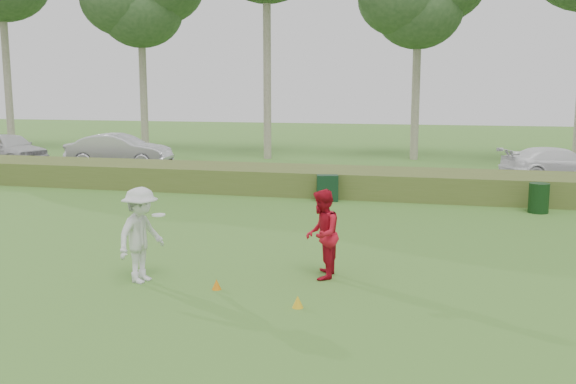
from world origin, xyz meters
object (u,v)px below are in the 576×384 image
(car_left, at_px, (9,148))
(player_white, at_px, (141,235))
(utility_cabinet, at_px, (327,188))
(trash_bin, at_px, (539,198))
(player_red, at_px, (322,234))
(cone_yellow, at_px, (298,302))
(car_right, at_px, (558,164))
(cone_orange, at_px, (217,284))
(car_mid, at_px, (119,151))

(car_left, bearing_deg, player_white, -116.33)
(utility_cabinet, xyz_separation_m, trash_bin, (6.87, -0.45, 0.01))
(player_red, distance_m, cone_yellow, 2.08)
(car_right, bearing_deg, cone_orange, 134.17)
(car_mid, bearing_deg, trash_bin, -117.05)
(cone_yellow, relative_size, car_mid, 0.04)
(player_white, relative_size, car_left, 0.41)
(player_white, distance_m, player_red, 3.67)
(cone_orange, bearing_deg, trash_bin, 54.34)
(utility_cabinet, bearing_deg, cone_yellow, -96.35)
(player_white, relative_size, car_right, 0.41)
(player_white, distance_m, cone_yellow, 3.61)
(car_mid, bearing_deg, utility_cabinet, -125.70)
(player_white, distance_m, utility_cabinet, 10.43)
(car_left, xyz_separation_m, car_mid, (6.31, -0.09, 0.02))
(player_red, bearing_deg, car_mid, -143.42)
(cone_orange, relative_size, utility_cabinet, 0.22)
(cone_yellow, relative_size, trash_bin, 0.24)
(cone_yellow, xyz_separation_m, car_left, (-19.40, 17.55, 0.75))
(utility_cabinet, xyz_separation_m, car_left, (-17.85, 6.55, 0.40))
(player_red, height_order, cone_yellow, player_red)
(car_left, distance_m, car_mid, 6.31)
(player_white, distance_m, car_mid, 19.30)
(player_white, relative_size, player_red, 1.05)
(car_left, bearing_deg, car_mid, -70.71)
(player_white, xyz_separation_m, cone_yellow, (3.43, -0.75, -0.86))
(utility_cabinet, bearing_deg, car_right, 25.27)
(car_mid, bearing_deg, car_left, 82.72)
(cone_orange, bearing_deg, utility_cabinet, 88.71)
(utility_cabinet, xyz_separation_m, car_mid, (-11.54, 6.46, 0.43))
(cone_orange, distance_m, cone_yellow, 1.90)
(car_right, bearing_deg, player_white, 129.86)
(cone_yellow, relative_size, utility_cabinet, 0.25)
(cone_yellow, bearing_deg, car_mid, 126.87)
(player_white, relative_size, utility_cabinet, 2.12)
(cone_orange, distance_m, car_right, 19.52)
(player_red, bearing_deg, trash_bin, 144.96)
(player_white, bearing_deg, trash_bin, -28.75)
(player_white, bearing_deg, car_left, 56.61)
(utility_cabinet, bearing_deg, car_left, 145.48)
(car_mid, bearing_deg, player_red, -146.24)
(car_mid, distance_m, car_right, 20.08)
(player_red, height_order, cone_orange, player_red)
(player_white, height_order, car_mid, player_white)
(utility_cabinet, bearing_deg, player_white, -114.75)
(car_left, distance_m, car_right, 26.39)
(player_red, distance_m, car_left, 24.96)
(player_red, height_order, utility_cabinet, player_red)
(cone_orange, height_order, car_left, car_left)
(car_left, height_order, car_mid, car_mid)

